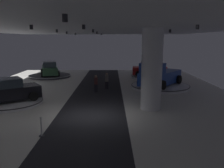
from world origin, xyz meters
TOP-DOWN VIEW (x-y plane):
  - ground at (0.00, 0.00)m, footprint 24.00×44.00m
  - ceiling_with_spotlights at (0.00, 0.00)m, footprint 24.00×44.00m
  - column_right at (3.99, 1.50)m, footprint 1.40×1.40m
  - display_platform_mid_left at (-6.23, 2.64)m, footprint 4.65×4.65m
  - display_car_mid_left at (-6.26, 2.63)m, footprint 4.47×3.88m
  - display_platform_deep_right at (6.00, 14.49)m, footprint 4.61×4.61m
  - display_car_deep_right at (5.97, 14.49)m, footprint 4.37×2.57m
  - display_platform_deep_left at (-6.67, 15.33)m, footprint 5.30×5.30m
  - display_car_deep_left at (-6.66, 15.30)m, footprint 3.17×4.55m
  - display_platform_far_right at (6.08, 8.44)m, footprint 5.68×5.68m
  - pickup_truck_far_right at (5.89, 8.19)m, footprint 4.92×5.47m
  - visitor_walking_near at (0.81, 7.96)m, footprint 0.32×0.32m
  - visitor_walking_far at (-0.13, 6.51)m, footprint 0.32×0.32m
  - stanchion_a at (-2.18, -3.15)m, footprint 0.28×0.28m

SIDE VIEW (x-z plane):
  - ground at x=0.00m, z-range -0.05..0.00m
  - display_platform_mid_left at x=-6.23m, z-range 0.02..0.27m
  - display_platform_deep_left at x=-6.67m, z-range 0.02..0.28m
  - display_platform_far_right at x=6.08m, z-range 0.02..0.32m
  - display_platform_deep_right at x=6.00m, z-range 0.02..0.34m
  - stanchion_a at x=-2.18m, z-range -0.13..0.88m
  - visitor_walking_near at x=0.81m, z-range 0.11..1.70m
  - visitor_walking_far at x=-0.13m, z-range 0.11..1.70m
  - display_car_mid_left at x=-6.26m, z-range 0.16..1.87m
  - display_car_deep_left at x=-6.66m, z-range 0.17..1.88m
  - display_car_deep_right at x=5.97m, z-range 0.24..1.94m
  - pickup_truck_far_right at x=5.89m, z-range 0.09..2.39m
  - column_right at x=3.99m, z-range 0.00..5.50m
  - ceiling_with_spotlights at x=0.00m, z-range 5.35..5.74m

